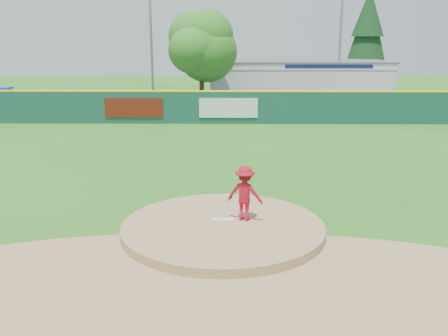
{
  "coord_description": "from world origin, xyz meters",
  "views": [
    {
      "loc": [
        0.21,
        -12.67,
        5.1
      ],
      "look_at": [
        0.0,
        2.0,
        1.3
      ],
      "focal_mm": 40.0,
      "sensor_mm": 36.0,
      "label": 1
    }
  ],
  "objects_px": {
    "pool_building_grp": "(297,79)",
    "conifer_tree": "(367,34)",
    "deciduous_tree": "(201,47)",
    "light_pole_right": "(341,34)",
    "playground_slide": "(4,98)",
    "light_pole_left": "(151,26)",
    "van": "(193,103)",
    "pitcher": "(245,193)"
  },
  "relations": [
    {
      "from": "van",
      "to": "conifer_tree",
      "type": "relative_size",
      "value": 0.5
    },
    {
      "from": "light_pole_right",
      "to": "playground_slide",
      "type": "bearing_deg",
      "value": -169.21
    },
    {
      "from": "van",
      "to": "conifer_tree",
      "type": "xyz_separation_m",
      "value": [
        15.54,
        12.79,
        4.86
      ]
    },
    {
      "from": "pool_building_grp",
      "to": "playground_slide",
      "type": "xyz_separation_m",
      "value": [
        -22.65,
        -7.88,
        -0.82
      ]
    },
    {
      "from": "pitcher",
      "to": "playground_slide",
      "type": "relative_size",
      "value": 0.51
    },
    {
      "from": "pitcher",
      "to": "light_pole_right",
      "type": "distance_m",
      "value": 30.2
    },
    {
      "from": "playground_slide",
      "to": "deciduous_tree",
      "type": "distance_m",
      "value": 15.14
    },
    {
      "from": "deciduous_tree",
      "to": "conifer_tree",
      "type": "xyz_separation_m",
      "value": [
        15.0,
        11.0,
        0.99
      ]
    },
    {
      "from": "conifer_tree",
      "to": "pool_building_grp",
      "type": "bearing_deg",
      "value": -150.22
    },
    {
      "from": "pitcher",
      "to": "playground_slide",
      "type": "bearing_deg",
      "value": -34.91
    },
    {
      "from": "pool_building_grp",
      "to": "deciduous_tree",
      "type": "distance_m",
      "value": 11.01
    },
    {
      "from": "pitcher",
      "to": "light_pole_left",
      "type": "xyz_separation_m",
      "value": [
        -6.6,
        26.65,
        5.04
      ]
    },
    {
      "from": "pool_building_grp",
      "to": "light_pole_right",
      "type": "bearing_deg",
      "value": -44.95
    },
    {
      "from": "playground_slide",
      "to": "light_pole_right",
      "type": "relative_size",
      "value": 0.3
    },
    {
      "from": "deciduous_tree",
      "to": "light_pole_right",
      "type": "bearing_deg",
      "value": 19.98
    },
    {
      "from": "playground_slide",
      "to": "conifer_tree",
      "type": "height_order",
      "value": "conifer_tree"
    },
    {
      "from": "pitcher",
      "to": "deciduous_tree",
      "type": "height_order",
      "value": "deciduous_tree"
    },
    {
      "from": "playground_slide",
      "to": "deciduous_tree",
      "type": "height_order",
      "value": "deciduous_tree"
    },
    {
      "from": "pitcher",
      "to": "van",
      "type": "relative_size",
      "value": 0.32
    },
    {
      "from": "light_pole_left",
      "to": "pool_building_grp",
      "type": "bearing_deg",
      "value": 22.6
    },
    {
      "from": "playground_slide",
      "to": "light_pole_left",
      "type": "relative_size",
      "value": 0.28
    },
    {
      "from": "van",
      "to": "conifer_tree",
      "type": "bearing_deg",
      "value": -39.68
    },
    {
      "from": "van",
      "to": "light_pole_left",
      "type": "xyz_separation_m",
      "value": [
        -3.46,
        3.79,
        5.37
      ]
    },
    {
      "from": "playground_slide",
      "to": "deciduous_tree",
      "type": "xyz_separation_m",
      "value": [
        14.65,
        0.89,
        3.71
      ]
    },
    {
      "from": "light_pole_right",
      "to": "deciduous_tree",
      "type": "bearing_deg",
      "value": -160.02
    },
    {
      "from": "conifer_tree",
      "to": "light_pole_left",
      "type": "bearing_deg",
      "value": -154.65
    },
    {
      "from": "light_pole_left",
      "to": "light_pole_right",
      "type": "distance_m",
      "value": 15.14
    },
    {
      "from": "light_pole_right",
      "to": "pool_building_grp",
      "type": "bearing_deg",
      "value": 135.05
    },
    {
      "from": "conifer_tree",
      "to": "light_pole_right",
      "type": "bearing_deg",
      "value": -119.74
    },
    {
      "from": "conifer_tree",
      "to": "deciduous_tree",
      "type": "bearing_deg",
      "value": -143.75
    },
    {
      "from": "pitcher",
      "to": "pool_building_grp",
      "type": "distance_m",
      "value": 32.11
    },
    {
      "from": "conifer_tree",
      "to": "van",
      "type": "bearing_deg",
      "value": -140.54
    },
    {
      "from": "light_pole_left",
      "to": "conifer_tree",
      "type": "bearing_deg",
      "value": 25.35
    },
    {
      "from": "pool_building_grp",
      "to": "conifer_tree",
      "type": "relative_size",
      "value": 1.6
    },
    {
      "from": "light_pole_left",
      "to": "light_pole_right",
      "type": "relative_size",
      "value": 1.1
    },
    {
      "from": "light_pole_right",
      "to": "conifer_tree",
      "type": "bearing_deg",
      "value": 60.26
    },
    {
      "from": "pitcher",
      "to": "light_pole_left",
      "type": "height_order",
      "value": "light_pole_left"
    },
    {
      "from": "deciduous_tree",
      "to": "light_pole_right",
      "type": "relative_size",
      "value": 0.74
    },
    {
      "from": "deciduous_tree",
      "to": "conifer_tree",
      "type": "bearing_deg",
      "value": 36.25
    },
    {
      "from": "van",
      "to": "light_pole_left",
      "type": "distance_m",
      "value": 7.43
    },
    {
      "from": "pitcher",
      "to": "deciduous_tree",
      "type": "bearing_deg",
      "value": -64.88
    },
    {
      "from": "van",
      "to": "playground_slide",
      "type": "relative_size",
      "value": 1.57
    }
  ]
}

